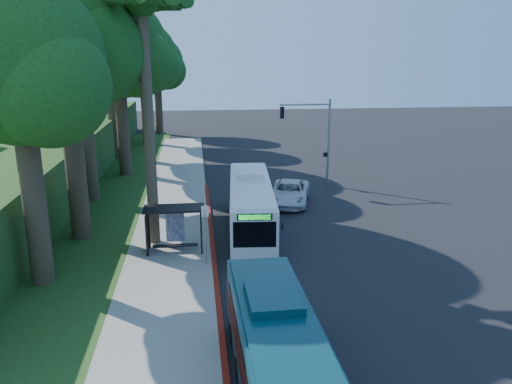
{
  "coord_description": "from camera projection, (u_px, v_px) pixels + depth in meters",
  "views": [
    {
      "loc": [
        -5.75,
        -28.43,
        10.28
      ],
      "look_at": [
        -2.14,
        1.0,
        2.15
      ],
      "focal_mm": 35.0,
      "sensor_mm": 36.0,
      "label": 1
    }
  ],
  "objects": [
    {
      "name": "bus_shelter",
      "position": [
        170.0,
        220.0,
        26.54
      ],
      "size": [
        3.2,
        1.51,
        2.55
      ],
      "color": "black",
      "rests_on": "ground"
    },
    {
      "name": "stop_sign_pole",
      "position": [
        205.0,
        227.0,
        24.63
      ],
      "size": [
        0.35,
        0.06,
        3.17
      ],
      "color": "gray",
      "rests_on": "ground"
    },
    {
      "name": "pickup",
      "position": [
        289.0,
        193.0,
        35.74
      ],
      "size": [
        4.07,
        6.18,
        1.58
      ],
      "primitive_type": "imported",
      "rotation": [
        0.0,
        0.0,
        -0.28
      ],
      "color": "silver",
      "rests_on": "ground"
    },
    {
      "name": "tree_1",
      "position": [
        77.0,
        18.0,
        33.31
      ],
      "size": [
        10.5,
        10.0,
        18.26
      ],
      "color": "#382B1E",
      "rests_on": "ground"
    },
    {
      "name": "ground",
      "position": [
        293.0,
        229.0,
        30.6
      ],
      "size": [
        140.0,
        140.0,
        0.0
      ],
      "primitive_type": "plane",
      "color": "black",
      "rests_on": "ground"
    },
    {
      "name": "red_curb",
      "position": [
        214.0,
        257.0,
        26.17
      ],
      "size": [
        0.25,
        30.0,
        0.13
      ],
      "primitive_type": "cube",
      "color": "maroon",
      "rests_on": "ground"
    },
    {
      "name": "sidewalk",
      "position": [
        172.0,
        233.0,
        29.73
      ],
      "size": [
        4.5,
        70.0,
        0.12
      ],
      "primitive_type": "cube",
      "color": "gray",
      "rests_on": "ground"
    },
    {
      "name": "tree_3",
      "position": [
        109.0,
        38.0,
        48.76
      ],
      "size": [
        10.08,
        9.6,
        17.28
      ],
      "color": "#382B1E",
      "rests_on": "ground"
    },
    {
      "name": "tree_5",
      "position": [
        157.0,
        66.0,
        65.29
      ],
      "size": [
        7.35,
        7.0,
        12.86
      ],
      "color": "#382B1E",
      "rests_on": "ground"
    },
    {
      "name": "grass_verge",
      "position": [
        90.0,
        212.0,
        33.86
      ],
      "size": [
        8.0,
        70.0,
        0.06
      ],
      "primitive_type": "cube",
      "color": "#234719",
      "rests_on": "ground"
    },
    {
      "name": "tree_4",
      "position": [
        143.0,
        60.0,
        57.31
      ],
      "size": [
        8.4,
        8.0,
        14.14
      ],
      "color": "#382B1E",
      "rests_on": "ground"
    },
    {
      "name": "tree_0",
      "position": [
        65.0,
        37.0,
        26.17
      ],
      "size": [
        8.4,
        8.0,
        15.7
      ],
      "color": "#382B1E",
      "rests_on": "ground"
    },
    {
      "name": "white_bus",
      "position": [
        251.0,
        205.0,
        29.8
      ],
      "size": [
        3.29,
        11.48,
        3.38
      ],
      "rotation": [
        0.0,
        0.0,
        -0.08
      ],
      "color": "silver",
      "rests_on": "ground"
    },
    {
      "name": "tree_6",
      "position": [
        20.0,
        70.0,
        20.76
      ],
      "size": [
        7.56,
        7.2,
        13.74
      ],
      "color": "#382B1E",
      "rests_on": "ground"
    },
    {
      "name": "palm_tree",
      "position": [
        142.0,
        12.0,
        24.93
      ],
      "size": [
        4.2,
        4.2,
        14.4
      ],
      "color": "#4C3F2D",
      "rests_on": "ground"
    },
    {
      "name": "teal_bus",
      "position": [
        282.0,
        372.0,
        14.18
      ],
      "size": [
        2.46,
        10.82,
        3.22
      ],
      "rotation": [
        0.0,
        0.0,
        0.01
      ],
      "color": "#0B353D",
      "rests_on": "ground"
    },
    {
      "name": "traffic_signal_pole",
      "position": [
        316.0,
        132.0,
        39.45
      ],
      "size": [
        4.1,
        0.3,
        7.0
      ],
      "color": "gray",
      "rests_on": "ground"
    },
    {
      "name": "tree_2",
      "position": [
        119.0,
        53.0,
        41.74
      ],
      "size": [
        8.82,
        8.4,
        15.12
      ],
      "color": "#382B1E",
      "rests_on": "ground"
    }
  ]
}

